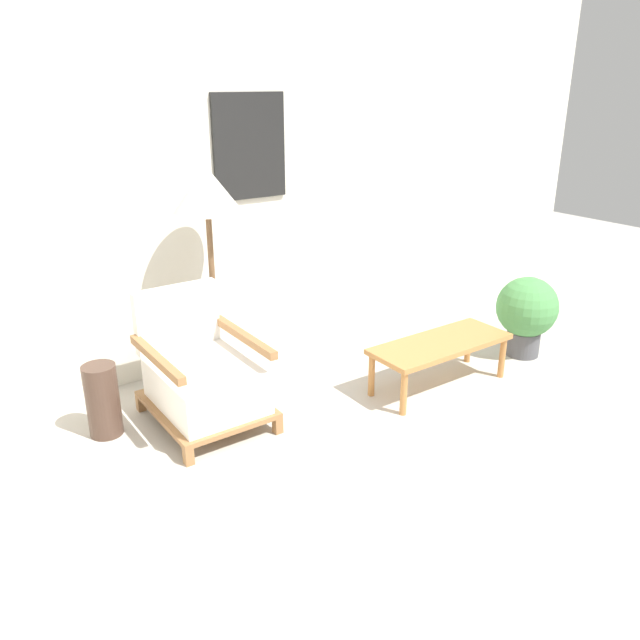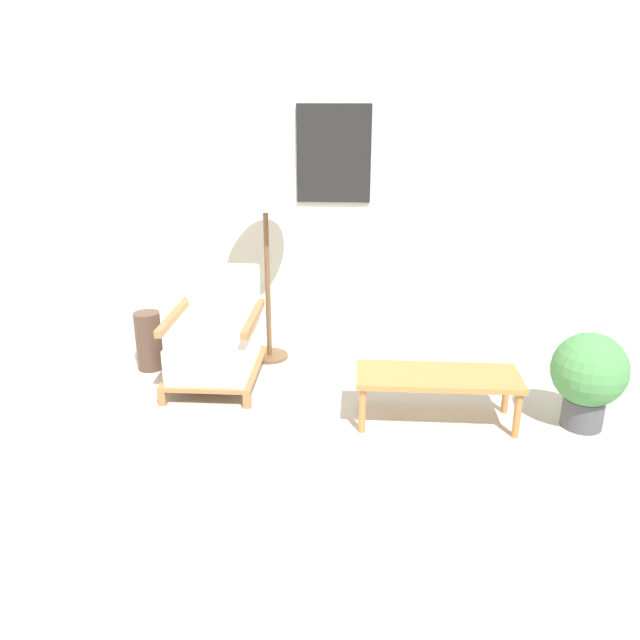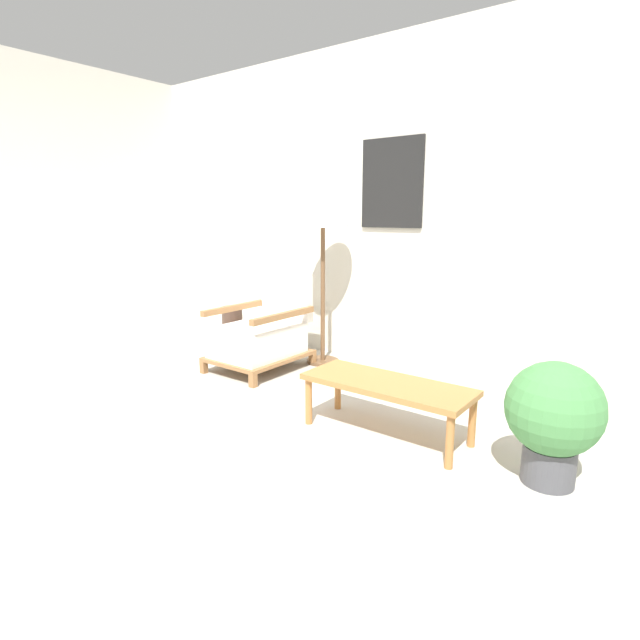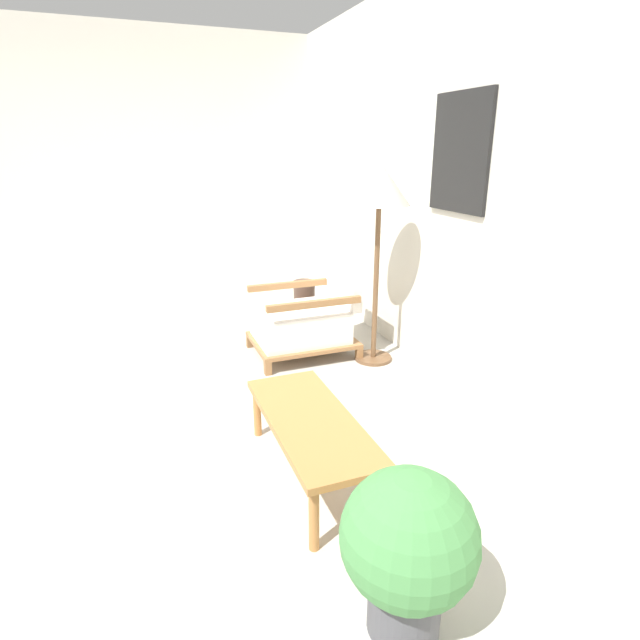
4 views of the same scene
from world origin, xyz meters
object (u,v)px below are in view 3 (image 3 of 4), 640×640
coffee_table (469,438)px  vase (120,300)px  armchair (185,325)px  floor_lamp (250,132)px

coffee_table → vase: size_ratio=2.27×
armchair → vase: 0.63m
floor_lamp → coffee_table: floor_lamp is taller
floor_lamp → vase: bearing=-171.0°
floor_lamp → coffee_table: 1.83m
armchair → coffee_table: size_ratio=0.78×
floor_lamp → vase: size_ratio=3.33×
vase → floor_lamp: bearing=9.0°
armchair → floor_lamp: bearing=52.7°
coffee_table → armchair: bearing=170.0°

